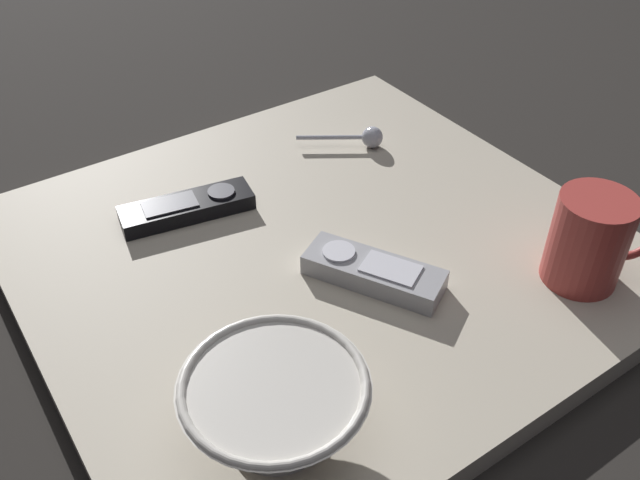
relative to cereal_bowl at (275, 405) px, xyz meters
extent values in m
plane|color=black|center=(-0.19, 0.17, -0.07)|extent=(6.00, 6.00, 0.00)
cube|color=#B7AD99|center=(-0.19, 0.17, -0.05)|extent=(0.61, 0.64, 0.03)
cylinder|color=beige|center=(0.00, 0.00, -0.03)|extent=(0.08, 0.08, 0.01)
cone|color=beige|center=(0.00, 0.00, 0.00)|extent=(0.16, 0.16, 0.06)
torus|color=beige|center=(0.00, 0.00, 0.03)|extent=(0.16, 0.16, 0.01)
cylinder|color=#A53833|center=(0.01, 0.37, 0.01)|extent=(0.08, 0.08, 0.10)
torus|color=#A53833|center=(0.04, 0.41, 0.02)|extent=(0.04, 0.06, 0.06)
cylinder|color=#A3A5B2|center=(-0.36, 0.31, -0.02)|extent=(0.06, 0.08, 0.01)
sphere|color=#A3A5B2|center=(-0.33, 0.35, -0.02)|extent=(0.03, 0.03, 0.03)
cube|color=black|center=(-0.33, 0.07, -0.03)|extent=(0.07, 0.16, 0.02)
cylinder|color=#3A3A42|center=(-0.32, 0.12, -0.02)|extent=(0.03, 0.03, 0.00)
cube|color=#3A3A42|center=(-0.33, 0.06, -0.02)|extent=(0.04, 0.07, 0.00)
cube|color=#9E9EA3|center=(-0.11, 0.19, -0.03)|extent=(0.16, 0.12, 0.02)
cylinder|color=silver|center=(-0.14, 0.17, -0.01)|extent=(0.04, 0.04, 0.00)
cube|color=silver|center=(-0.09, 0.20, -0.01)|extent=(0.07, 0.06, 0.00)
camera|label=1|loc=(0.31, -0.17, 0.46)|focal=38.46mm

